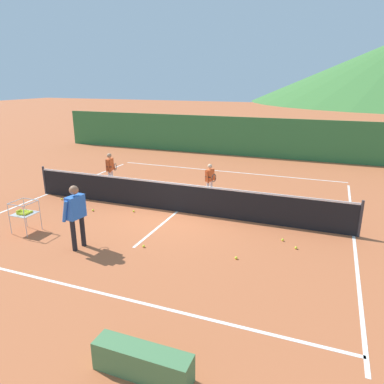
{
  "coord_description": "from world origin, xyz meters",
  "views": [
    {
      "loc": [
        4.44,
        -10.1,
        4.13
      ],
      "look_at": [
        0.66,
        -0.35,
        0.85
      ],
      "focal_mm": 33.59,
      "sensor_mm": 36.0,
      "label": 1
    }
  ],
  "objects_px": {
    "tennis_ball_1": "(134,211)",
    "tennis_ball_4": "(93,210)",
    "courtside_bench": "(142,362)",
    "tennis_net": "(177,197)",
    "student_0": "(110,167)",
    "tennis_ball_5": "(144,246)",
    "tennis_ball_6": "(236,258)",
    "tennis_ball_2": "(62,199)",
    "tennis_ball_7": "(296,248)",
    "tennis_ball_0": "(283,240)",
    "ball_cart": "(24,213)",
    "instructor": "(76,211)"
  },
  "relations": [
    {
      "from": "tennis_ball_4",
      "to": "ball_cart",
      "type": "bearing_deg",
      "value": -109.54
    },
    {
      "from": "ball_cart",
      "to": "tennis_ball_6",
      "type": "bearing_deg",
      "value": 5.37
    },
    {
      "from": "tennis_ball_0",
      "to": "courtside_bench",
      "type": "distance_m",
      "value": 5.55
    },
    {
      "from": "tennis_net",
      "to": "student_0",
      "type": "bearing_deg",
      "value": 155.08
    },
    {
      "from": "tennis_net",
      "to": "tennis_ball_7",
      "type": "xyz_separation_m",
      "value": [
        3.91,
        -1.4,
        -0.47
      ]
    },
    {
      "from": "ball_cart",
      "to": "tennis_ball_2",
      "type": "distance_m",
      "value": 2.88
    },
    {
      "from": "tennis_ball_1",
      "to": "tennis_ball_7",
      "type": "relative_size",
      "value": 1.0
    },
    {
      "from": "ball_cart",
      "to": "tennis_ball_2",
      "type": "relative_size",
      "value": 13.22
    },
    {
      "from": "tennis_ball_4",
      "to": "tennis_ball_6",
      "type": "distance_m",
      "value": 5.44
    },
    {
      "from": "ball_cart",
      "to": "tennis_ball_5",
      "type": "height_order",
      "value": "ball_cart"
    },
    {
      "from": "tennis_ball_1",
      "to": "tennis_ball_5",
      "type": "bearing_deg",
      "value": -54.45
    },
    {
      "from": "instructor",
      "to": "student_0",
      "type": "xyz_separation_m",
      "value": [
        -2.33,
        5.02,
        -0.18
      ]
    },
    {
      "from": "tennis_ball_1",
      "to": "student_0",
      "type": "bearing_deg",
      "value": 135.96
    },
    {
      "from": "tennis_ball_7",
      "to": "tennis_ball_4",
      "type": "bearing_deg",
      "value": 176.15
    },
    {
      "from": "tennis_ball_7",
      "to": "tennis_ball_0",
      "type": "bearing_deg",
      "value": 136.66
    },
    {
      "from": "tennis_ball_1",
      "to": "courtside_bench",
      "type": "bearing_deg",
      "value": -58.83
    },
    {
      "from": "tennis_ball_2",
      "to": "tennis_ball_5",
      "type": "relative_size",
      "value": 1.0
    },
    {
      "from": "tennis_ball_1",
      "to": "tennis_ball_6",
      "type": "bearing_deg",
      "value": -26.1
    },
    {
      "from": "tennis_ball_5",
      "to": "student_0",
      "type": "bearing_deg",
      "value": 131.25
    },
    {
      "from": "tennis_ball_4",
      "to": "tennis_ball_7",
      "type": "height_order",
      "value": "same"
    },
    {
      "from": "tennis_net",
      "to": "tennis_ball_6",
      "type": "xyz_separation_m",
      "value": [
        2.62,
        -2.48,
        -0.47
      ]
    },
    {
      "from": "student_0",
      "to": "tennis_ball_4",
      "type": "bearing_deg",
      "value": -68.82
    },
    {
      "from": "tennis_ball_2",
      "to": "instructor",
      "type": "bearing_deg",
      "value": -43.84
    },
    {
      "from": "instructor",
      "to": "tennis_net",
      "type": "bearing_deg",
      "value": 68.79
    },
    {
      "from": "tennis_ball_1",
      "to": "tennis_net",
      "type": "bearing_deg",
      "value": 22.88
    },
    {
      "from": "tennis_ball_6",
      "to": "tennis_ball_4",
      "type": "bearing_deg",
      "value": 163.76
    },
    {
      "from": "tennis_ball_1",
      "to": "tennis_ball_0",
      "type": "bearing_deg",
      "value": -5.7
    },
    {
      "from": "instructor",
      "to": "student_0",
      "type": "height_order",
      "value": "instructor"
    },
    {
      "from": "student_0",
      "to": "tennis_ball_2",
      "type": "xyz_separation_m",
      "value": [
        -0.72,
        -2.09,
        -0.79
      ]
    },
    {
      "from": "tennis_ball_7",
      "to": "tennis_ball_1",
      "type": "bearing_deg",
      "value": 170.82
    },
    {
      "from": "tennis_ball_1",
      "to": "tennis_ball_4",
      "type": "height_order",
      "value": "same"
    },
    {
      "from": "student_0",
      "to": "tennis_ball_4",
      "type": "distance_m",
      "value": 2.94
    },
    {
      "from": "tennis_ball_4",
      "to": "tennis_ball_7",
      "type": "xyz_separation_m",
      "value": [
        6.51,
        -0.44,
        0.0
      ]
    },
    {
      "from": "tennis_ball_0",
      "to": "tennis_ball_5",
      "type": "bearing_deg",
      "value": -152.91
    },
    {
      "from": "ball_cart",
      "to": "tennis_ball_5",
      "type": "relative_size",
      "value": 13.22
    },
    {
      "from": "tennis_net",
      "to": "instructor",
      "type": "xyz_separation_m",
      "value": [
        -1.29,
        -3.33,
        0.5
      ]
    },
    {
      "from": "student_0",
      "to": "tennis_ball_1",
      "type": "relative_size",
      "value": 20.07
    },
    {
      "from": "courtside_bench",
      "to": "tennis_ball_7",
      "type": "bearing_deg",
      "value": 71.7
    },
    {
      "from": "tennis_ball_2",
      "to": "tennis_ball_5",
      "type": "distance_m",
      "value": 5.13
    },
    {
      "from": "tennis_ball_6",
      "to": "tennis_ball_7",
      "type": "relative_size",
      "value": 1.0
    },
    {
      "from": "tennis_ball_5",
      "to": "tennis_ball_7",
      "type": "relative_size",
      "value": 1.0
    },
    {
      "from": "student_0",
      "to": "courtside_bench",
      "type": "relative_size",
      "value": 0.91
    },
    {
      "from": "courtside_bench",
      "to": "tennis_ball_5",
      "type": "bearing_deg",
      "value": 118.41
    },
    {
      "from": "tennis_ball_5",
      "to": "tennis_ball_4",
      "type": "bearing_deg",
      "value": 148.19
    },
    {
      "from": "tennis_net",
      "to": "courtside_bench",
      "type": "height_order",
      "value": "tennis_net"
    },
    {
      "from": "student_0",
      "to": "tennis_ball_2",
      "type": "bearing_deg",
      "value": -109.06
    },
    {
      "from": "tennis_ball_0",
      "to": "tennis_ball_2",
      "type": "xyz_separation_m",
      "value": [
        -7.87,
        0.63,
        0.0
      ]
    },
    {
      "from": "tennis_ball_1",
      "to": "courtside_bench",
      "type": "height_order",
      "value": "courtside_bench"
    },
    {
      "from": "tennis_ball_4",
      "to": "courtside_bench",
      "type": "xyz_separation_m",
      "value": [
        4.84,
        -5.47,
        0.2
      ]
    },
    {
      "from": "student_0",
      "to": "tennis_ball_6",
      "type": "height_order",
      "value": "student_0"
    }
  ]
}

